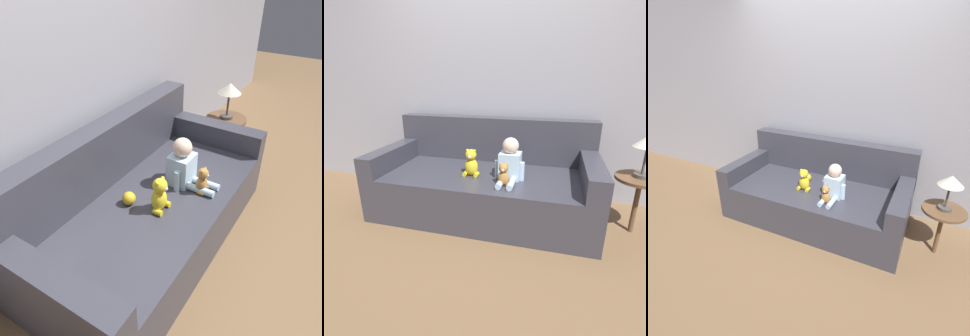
# 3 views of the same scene
# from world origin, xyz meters

# --- Properties ---
(ground_plane) EXTENTS (12.00, 12.00, 0.00)m
(ground_plane) POSITION_xyz_m (0.00, 0.00, 0.00)
(ground_plane) COLOR brown
(wall_back) EXTENTS (8.00, 0.05, 2.60)m
(wall_back) POSITION_xyz_m (0.00, 0.58, 1.30)
(wall_back) COLOR #93939E
(wall_back) RESTS_ON ground_plane
(couch) EXTENTS (2.04, 0.98, 0.87)m
(couch) POSITION_xyz_m (0.00, 0.06, 0.29)
(couch) COLOR #383842
(couch) RESTS_ON ground_plane
(person_baby) EXTENTS (0.26, 0.37, 0.37)m
(person_baby) POSITION_xyz_m (0.26, -0.11, 0.57)
(person_baby) COLOR silver
(person_baby) RESTS_ON couch
(teddy_bear_brown) EXTENTS (0.11, 0.09, 0.20)m
(teddy_bear_brown) POSITION_xyz_m (0.24, -0.28, 0.51)
(teddy_bear_brown) COLOR #AD7A3D
(teddy_bear_brown) RESTS_ON couch
(plush_toy_side) EXTENTS (0.15, 0.11, 0.25)m
(plush_toy_side) POSITION_xyz_m (-0.09, -0.12, 0.53)
(plush_toy_side) COLOR yellow
(plush_toy_side) RESTS_ON couch
(toy_ball) EXTENTS (0.09, 0.09, 0.09)m
(toy_ball) POSITION_xyz_m (-0.15, 0.08, 0.47)
(toy_ball) COLOR gold
(toy_ball) RESTS_ON couch
(side_table) EXTENTS (0.39, 0.39, 0.85)m
(side_table) POSITION_xyz_m (1.32, -0.02, 0.62)
(side_table) COLOR brown
(side_table) RESTS_ON ground_plane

